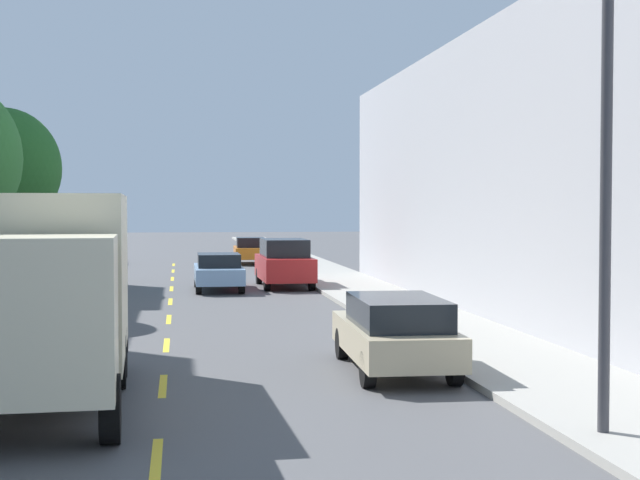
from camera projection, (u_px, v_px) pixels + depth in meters
name	position (u px, v px, depth m)	size (l,w,h in m)	color
ground_plane	(171.00, 293.00, 34.72)	(160.00, 160.00, 0.00)	#4C4C4F
sidewalk_right	(369.00, 294.00, 33.80)	(3.20, 120.00, 0.14)	#99968E
lane_centerline_dashes	(170.00, 310.00, 29.28)	(0.14, 47.20, 0.01)	yellow
street_tree_farthest	(4.00, 168.00, 36.10)	(4.39, 4.39, 6.93)	#47331E
street_lamp	(597.00, 127.00, 12.74)	(1.35, 0.28, 7.31)	#38383D
delivery_box_truck	(50.00, 286.00, 15.40)	(2.64, 7.20, 3.46)	beige
parked_wagon_champagne	(395.00, 331.00, 18.30)	(1.96, 4.75, 1.50)	tan
parked_suv_forest	(64.00, 263.00, 37.19)	(2.01, 4.82, 1.93)	#194C28
parked_hatchback_orange	(250.00, 250.00, 52.23)	(1.85, 4.04, 1.50)	orange
parked_suv_red	(284.00, 262.00, 37.44)	(2.00, 4.82, 1.93)	#AD1E1E
parked_wagon_navy	(94.00, 250.00, 51.73)	(1.92, 4.74, 1.50)	navy
moving_sky_sedan	(218.00, 271.00, 35.93)	(1.80, 4.50, 1.43)	#7A9EC6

